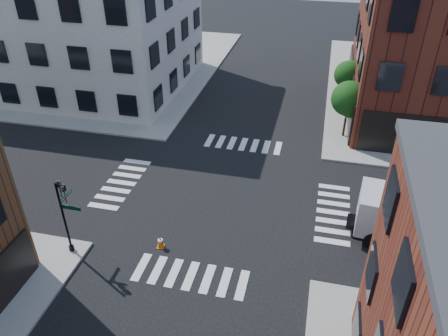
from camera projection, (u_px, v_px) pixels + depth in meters
name	position (u px, v px, depth m)	size (l,w,h in m)	color
ground	(222.00, 197.00, 28.10)	(120.00, 120.00, 0.00)	black
sidewalk_nw	(85.00, 63.00, 49.29)	(30.00, 30.00, 0.15)	gray
building_nw	(69.00, 27.00, 41.87)	(22.00, 16.00, 11.00)	beige
tree_near	(350.00, 101.00, 33.09)	(2.69, 2.69, 4.49)	black
tree_far	(349.00, 76.00, 38.16)	(2.43, 2.43, 4.07)	black
signal_pole	(65.00, 210.00, 22.39)	(1.29, 1.24, 4.60)	black
traffic_cone	(160.00, 242.00, 23.99)	(0.45, 0.45, 0.75)	#DD5B09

